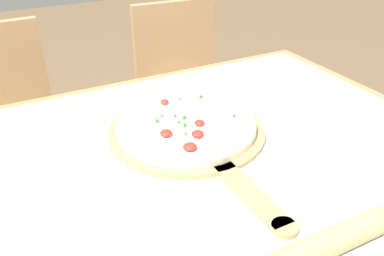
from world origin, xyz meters
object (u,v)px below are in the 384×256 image
object	(u,v)px
rolling_pin	(356,231)
chair_right	(183,89)
chair_left	(9,126)
pizza	(186,125)
pizza_peel	(190,135)

from	to	relation	value
rolling_pin	chair_right	bearing A→B (deg)	77.28
chair_left	chair_right	bearing A→B (deg)	-2.69
rolling_pin	pizza	bearing A→B (deg)	100.99
pizza	chair_left	xyz separation A→B (m)	(-0.39, 0.75, -0.28)
pizza_peel	chair_right	world-z (taller)	chair_right
rolling_pin	chair_right	xyz separation A→B (m)	(0.27, 1.20, -0.28)
pizza_peel	chair_right	size ratio (longest dim) A/B	0.68
chair_left	rolling_pin	bearing A→B (deg)	-71.11
pizza	chair_right	size ratio (longest dim) A/B	0.39
pizza	chair_right	xyz separation A→B (m)	(0.36, 0.75, -0.28)
rolling_pin	chair_left	size ratio (longest dim) A/B	0.55
pizza_peel	pizza	bearing A→B (deg)	90.86
pizza_peel	pizza	distance (m)	0.03
pizza	rolling_pin	world-z (taller)	same
pizza_peel	rolling_pin	xyz separation A→B (m)	(0.09, -0.44, 0.02)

